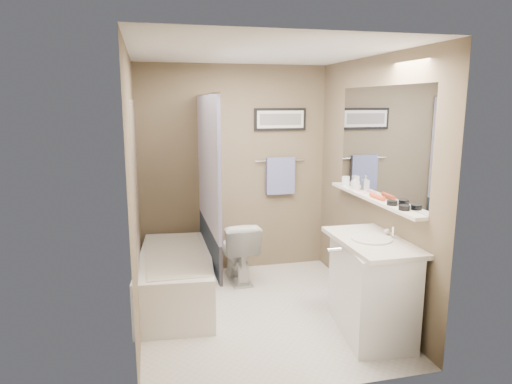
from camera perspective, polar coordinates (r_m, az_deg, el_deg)
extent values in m
plane|color=silver|center=(4.50, 0.46, -14.89)|extent=(2.50, 2.50, 0.00)
cube|color=white|center=(4.06, 0.52, 16.86)|extent=(2.20, 2.50, 0.04)
cube|color=brown|center=(5.30, -2.73, 2.73)|extent=(2.20, 0.04, 2.40)
cube|color=brown|center=(2.97, 6.24, -4.07)|extent=(2.20, 0.04, 2.40)
cube|color=brown|center=(4.00, -14.70, -0.40)|extent=(0.04, 2.50, 2.40)
cube|color=brown|center=(4.50, 13.96, 0.89)|extent=(0.04, 2.50, 2.40)
cube|color=tan|center=(4.53, -14.62, -1.65)|extent=(0.02, 1.55, 2.00)
cylinder|color=silver|center=(4.46, -6.19, 12.04)|extent=(0.02, 1.55, 0.02)
cube|color=white|center=(4.50, -6.02, 3.74)|extent=(0.03, 1.45, 1.28)
cube|color=#243043|center=(4.67, -5.81, -6.28)|extent=(0.03, 1.45, 0.36)
cube|color=silver|center=(4.32, 15.26, 6.03)|extent=(0.02, 1.60, 1.00)
cube|color=silver|center=(4.37, 14.28, -0.77)|extent=(0.12, 1.60, 0.03)
cylinder|color=silver|center=(5.40, 3.04, 3.95)|extent=(0.60, 0.02, 0.02)
cube|color=#95A2D8|center=(5.41, 3.09, 2.04)|extent=(0.34, 0.05, 0.44)
cube|color=black|center=(5.38, 3.05, 9.05)|extent=(0.62, 0.02, 0.26)
cube|color=white|center=(5.37, 3.09, 9.05)|extent=(0.56, 0.00, 0.20)
cube|color=#595959|center=(5.36, 3.10, 9.05)|extent=(0.50, 0.00, 0.13)
cube|color=silver|center=(3.24, 15.52, -6.82)|extent=(0.80, 0.02, 2.00)
cylinder|color=silver|center=(3.14, 9.73, -7.13)|extent=(0.10, 0.02, 0.02)
cube|color=white|center=(4.70, -9.94, -10.57)|extent=(0.83, 1.56, 0.50)
cube|color=silver|center=(4.61, -10.04, -7.68)|extent=(0.56, 1.36, 0.02)
imported|color=silver|center=(5.16, -2.30, -7.30)|extent=(0.41, 0.69, 0.69)
cube|color=silver|center=(4.14, 14.20, -11.61)|extent=(0.61, 0.96, 0.80)
cube|color=beige|center=(3.99, 14.36, -6.05)|extent=(0.54, 0.96, 0.04)
cylinder|color=silver|center=(3.98, 14.25, -5.68)|extent=(0.34, 0.34, 0.01)
cylinder|color=white|center=(4.06, 16.79, -4.85)|extent=(0.02, 0.02, 0.10)
sphere|color=silver|center=(4.15, 16.08, -4.76)|extent=(0.05, 0.05, 0.05)
cylinder|color=black|center=(3.89, 18.04, -1.88)|extent=(0.09, 0.09, 0.04)
cylinder|color=black|center=(4.05, 16.66, -1.31)|extent=(0.09, 0.09, 0.04)
cylinder|color=#D7451E|center=(4.27, 14.93, -0.56)|extent=(0.05, 0.22, 0.04)
cube|color=pink|center=(4.55, 13.02, 0.01)|extent=(0.04, 0.16, 0.01)
cylinder|color=white|center=(4.87, 11.15, 1.35)|extent=(0.08, 0.08, 0.10)
imported|color=#999999|center=(4.66, 12.31, 1.12)|extent=(0.07, 0.07, 0.14)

